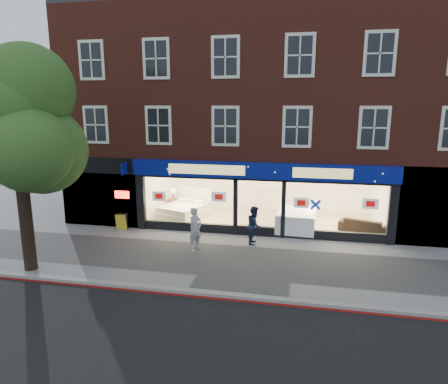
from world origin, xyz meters
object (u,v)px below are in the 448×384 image
(mattress_stack, at_px, (296,220))
(sofa, at_px, (364,225))
(display_bed, at_px, (184,210))
(pedestrian_blue, at_px, (255,225))
(pedestrian_grey, at_px, (195,229))
(a_board, at_px, (122,222))

(mattress_stack, xyz_separation_m, sofa, (3.00, 0.21, -0.11))
(display_bed, relative_size, pedestrian_blue, 1.75)
(mattress_stack, relative_size, pedestrian_grey, 1.27)
(mattress_stack, height_order, pedestrian_grey, pedestrian_grey)
(sofa, bearing_deg, pedestrian_blue, 45.55)
(display_bed, xyz_separation_m, mattress_stack, (5.59, -0.87, 0.05))
(mattress_stack, bearing_deg, pedestrian_grey, -140.02)
(display_bed, height_order, sofa, display_bed)
(pedestrian_blue, bearing_deg, a_board, 82.36)
(pedestrian_blue, bearing_deg, sofa, -66.30)
(a_board, relative_size, pedestrian_blue, 0.47)
(pedestrian_grey, xyz_separation_m, pedestrian_blue, (2.21, 1.24, -0.07))
(display_bed, xyz_separation_m, sofa, (8.59, -0.66, -0.06))
(sofa, bearing_deg, pedestrian_grey, 46.86)
(sofa, relative_size, a_board, 2.81)
(mattress_stack, xyz_separation_m, a_board, (-7.93, -1.35, -0.14))
(a_board, height_order, pedestrian_blue, pedestrian_blue)
(display_bed, height_order, a_board, display_bed)
(display_bed, bearing_deg, mattress_stack, 9.67)
(display_bed, relative_size, a_board, 3.71)
(display_bed, bearing_deg, pedestrian_grey, -48.74)
(pedestrian_grey, distance_m, pedestrian_blue, 2.53)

